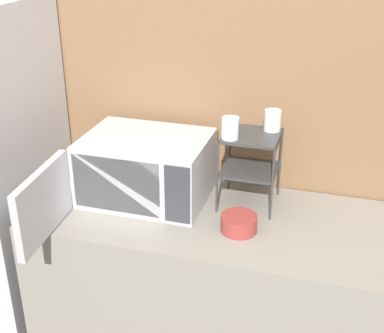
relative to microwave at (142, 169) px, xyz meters
name	(u,v)px	position (x,y,z in m)	size (l,w,h in m)	color
wall_back	(274,99)	(0.51, 0.31, 0.27)	(8.00, 0.06, 2.60)	brown
counter	(248,307)	(0.51, -0.06, -0.59)	(1.86, 0.66, 0.89)	gray
microwave	(142,169)	(0.00, 0.00, 0.00)	(0.56, 0.81, 0.28)	#ADADB2
dish_rack	(250,155)	(0.46, 0.09, 0.09)	(0.24, 0.23, 0.32)	#333333
glass_front_left	(230,128)	(0.38, 0.03, 0.22)	(0.07, 0.07, 0.09)	silver
glass_back_right	(273,120)	(0.53, 0.16, 0.22)	(0.07, 0.07, 0.09)	silver
bowl	(239,223)	(0.46, -0.14, -0.11)	(0.15, 0.15, 0.07)	maroon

